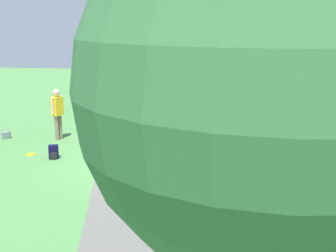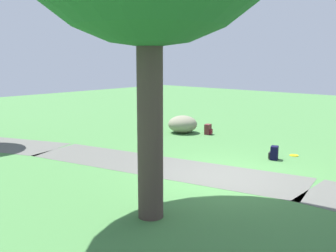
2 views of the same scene
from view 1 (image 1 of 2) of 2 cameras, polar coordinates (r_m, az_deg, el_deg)
ground_plane at (r=12.16m, az=-4.49°, el=-4.96°), size 48.00×48.00×0.00m
footpath_segment_near at (r=17.94m, az=-2.41°, el=1.26°), size 8.02×2.01×0.01m
footpath_segment_mid at (r=10.34m, az=-4.79°, el=-8.41°), size 8.23×3.53×0.01m
young_tree_near_path at (r=2.50m, az=12.96°, el=3.63°), size 2.19×2.19×4.64m
lamp_post at (r=15.10m, az=1.54°, el=7.77°), size 0.28×0.28×3.77m
man_near_boulder at (r=14.72m, az=-14.63°, el=2.04°), size 0.49×0.36×1.74m
handbag_on_grass at (r=15.56m, az=-20.95°, el=-1.11°), size 0.38×0.38×0.31m
spare_backpack_on_lawn at (r=12.90m, az=-15.12°, el=-3.40°), size 0.32×0.33×0.40m
frisbee_on_grass at (r=13.50m, az=-17.97°, el=-3.65°), size 0.27×0.27×0.02m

